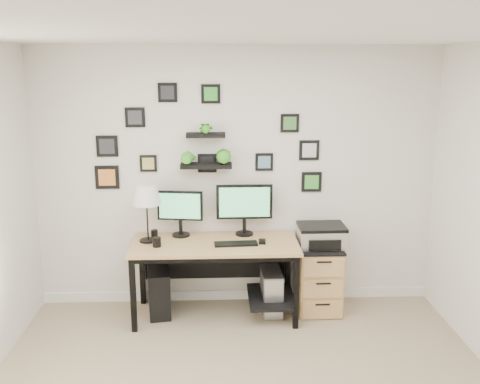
{
  "coord_description": "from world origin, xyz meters",
  "views": [
    {
      "loc": [
        -0.18,
        -3.23,
        2.43
      ],
      "look_at": [
        0.03,
        1.83,
        1.2
      ],
      "focal_mm": 40.0,
      "sensor_mm": 36.0,
      "label": 1
    }
  ],
  "objects_px": {
    "desk": "(219,254)",
    "pc_tower_grey": "(271,291)",
    "monitor_right": "(244,205)",
    "table_lamp": "(146,196)",
    "monitor_left": "(180,210)",
    "file_cabinet": "(318,278)",
    "pc_tower_black": "(159,291)",
    "mug": "(157,242)",
    "printer": "(321,235)"
  },
  "relations": [
    {
      "from": "monitor_left",
      "to": "table_lamp",
      "type": "xyz_separation_m",
      "value": [
        -0.3,
        -0.15,
        0.18
      ]
    },
    {
      "from": "pc_tower_black",
      "to": "pc_tower_grey",
      "type": "distance_m",
      "value": 1.12
    },
    {
      "from": "desk",
      "to": "mug",
      "type": "distance_m",
      "value": 0.61
    },
    {
      "from": "pc_tower_grey",
      "to": "printer",
      "type": "height_order",
      "value": "printer"
    },
    {
      "from": "pc_tower_grey",
      "to": "monitor_left",
      "type": "bearing_deg",
      "value": 169.73
    },
    {
      "from": "table_lamp",
      "to": "printer",
      "type": "bearing_deg",
      "value": 1.06
    },
    {
      "from": "pc_tower_grey",
      "to": "table_lamp",
      "type": "bearing_deg",
      "value": 179.25
    },
    {
      "from": "desk",
      "to": "pc_tower_black",
      "type": "xyz_separation_m",
      "value": [
        -0.59,
        0.05,
        -0.4
      ]
    },
    {
      "from": "pc_tower_black",
      "to": "file_cabinet",
      "type": "relative_size",
      "value": 0.69
    },
    {
      "from": "monitor_left",
      "to": "mug",
      "type": "height_order",
      "value": "monitor_left"
    },
    {
      "from": "table_lamp",
      "to": "monitor_left",
      "type": "bearing_deg",
      "value": 25.73
    },
    {
      "from": "monitor_right",
      "to": "mug",
      "type": "xyz_separation_m",
      "value": [
        -0.84,
        -0.32,
        -0.26
      ]
    },
    {
      "from": "monitor_left",
      "to": "table_lamp",
      "type": "bearing_deg",
      "value": -154.27
    },
    {
      "from": "desk",
      "to": "monitor_right",
      "type": "xyz_separation_m",
      "value": [
        0.26,
        0.2,
        0.43
      ]
    },
    {
      "from": "desk",
      "to": "pc_tower_grey",
      "type": "distance_m",
      "value": 0.66
    },
    {
      "from": "monitor_right",
      "to": "pc_tower_black",
      "type": "relative_size",
      "value": 1.21
    },
    {
      "from": "monitor_left",
      "to": "pc_tower_black",
      "type": "distance_m",
      "value": 0.83
    },
    {
      "from": "file_cabinet",
      "to": "monitor_right",
      "type": "bearing_deg",
      "value": 169.17
    },
    {
      "from": "mug",
      "to": "printer",
      "type": "bearing_deg",
      "value": 6.88
    },
    {
      "from": "mug",
      "to": "table_lamp",
      "type": "bearing_deg",
      "value": 122.11
    },
    {
      "from": "desk",
      "to": "pc_tower_grey",
      "type": "height_order",
      "value": "desk"
    },
    {
      "from": "pc_tower_black",
      "to": "desk",
      "type": "bearing_deg",
      "value": -12.92
    },
    {
      "from": "monitor_right",
      "to": "table_lamp",
      "type": "distance_m",
      "value": 0.96
    },
    {
      "from": "mug",
      "to": "printer",
      "type": "distance_m",
      "value": 1.6
    },
    {
      "from": "table_lamp",
      "to": "printer",
      "type": "height_order",
      "value": "table_lamp"
    },
    {
      "from": "desk",
      "to": "monitor_left",
      "type": "height_order",
      "value": "monitor_left"
    },
    {
      "from": "file_cabinet",
      "to": "mug",
      "type": "bearing_deg",
      "value": -173.48
    },
    {
      "from": "monitor_left",
      "to": "pc_tower_grey",
      "type": "relative_size",
      "value": 1.05
    },
    {
      "from": "mug",
      "to": "pc_tower_black",
      "type": "distance_m",
      "value": 0.59
    },
    {
      "from": "desk",
      "to": "mug",
      "type": "xyz_separation_m",
      "value": [
        -0.58,
        -0.12,
        0.17
      ]
    },
    {
      "from": "printer",
      "to": "pc_tower_grey",
      "type": "bearing_deg",
      "value": -174.53
    },
    {
      "from": "mug",
      "to": "file_cabinet",
      "type": "bearing_deg",
      "value": 6.52
    },
    {
      "from": "desk",
      "to": "file_cabinet",
      "type": "distance_m",
      "value": 1.04
    },
    {
      "from": "table_lamp",
      "to": "printer",
      "type": "relative_size",
      "value": 1.22
    },
    {
      "from": "pc_tower_grey",
      "to": "file_cabinet",
      "type": "distance_m",
      "value": 0.49
    },
    {
      "from": "monitor_right",
      "to": "mug",
      "type": "bearing_deg",
      "value": -159.08
    },
    {
      "from": "monitor_right",
      "to": "pc_tower_grey",
      "type": "relative_size",
      "value": 1.27
    },
    {
      "from": "table_lamp",
      "to": "pc_tower_grey",
      "type": "bearing_deg",
      "value": -0.75
    },
    {
      "from": "mug",
      "to": "file_cabinet",
      "type": "relative_size",
      "value": 0.13
    },
    {
      "from": "desk",
      "to": "table_lamp",
      "type": "height_order",
      "value": "table_lamp"
    },
    {
      "from": "table_lamp",
      "to": "pc_tower_grey",
      "type": "relative_size",
      "value": 1.28
    },
    {
      "from": "desk",
      "to": "monitor_right",
      "type": "bearing_deg",
      "value": 37.46
    },
    {
      "from": "table_lamp",
      "to": "mug",
      "type": "height_order",
      "value": "table_lamp"
    },
    {
      "from": "monitor_right",
      "to": "mug",
      "type": "distance_m",
      "value": 0.93
    },
    {
      "from": "pc_tower_black",
      "to": "printer",
      "type": "distance_m",
      "value": 1.7
    },
    {
      "from": "monitor_left",
      "to": "pc_tower_black",
      "type": "height_order",
      "value": "monitor_left"
    },
    {
      "from": "table_lamp",
      "to": "printer",
      "type": "xyz_separation_m",
      "value": [
        1.69,
        0.03,
        -0.42
      ]
    },
    {
      "from": "desk",
      "to": "printer",
      "type": "relative_size",
      "value": 3.5
    },
    {
      "from": "printer",
      "to": "file_cabinet",
      "type": "bearing_deg",
      "value": -146.3
    },
    {
      "from": "monitor_left",
      "to": "file_cabinet",
      "type": "distance_m",
      "value": 1.53
    }
  ]
}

